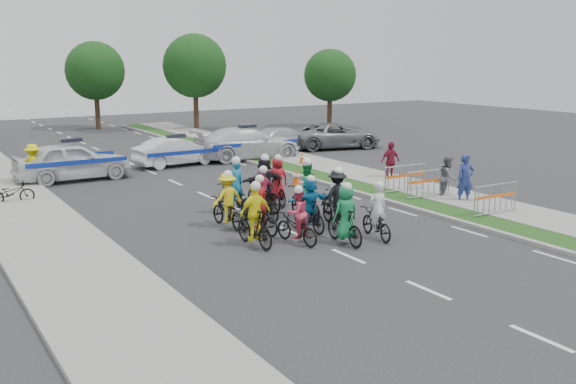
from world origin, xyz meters
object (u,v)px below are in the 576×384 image
rider_10 (227,205)px  rider_3 (255,221)px  cone_0 (296,178)px  spectator_2 (390,161)px  rider_11 (264,187)px  police_car_0 (72,161)px  spectator_1 (448,177)px  cone_1 (302,159)px  police_car_1 (177,152)px  barrier_1 (429,185)px  rider_0 (376,219)px  police_car_2 (248,143)px  civilian_suv (336,136)px  spectator_0 (465,179)px  rider_2 (297,222)px  tree_4 (95,71)px  marshal_hiviz (33,165)px  rider_13 (277,185)px  barrier_0 (495,201)px  parked_bike (11,193)px  rider_7 (337,198)px  rider_9 (262,199)px  rider_5 (310,207)px  tree_2 (330,75)px  rider_4 (337,203)px  rider_8 (305,197)px  rider_1 (345,220)px  barrier_2 (405,179)px  civilian_sedan (285,139)px  tree_1 (195,66)px  rider_6 (259,214)px

rider_10 → rider_3: bearing=79.4°
cone_0 → spectator_2: bearing=-14.0°
rider_11 → police_car_0: 10.12m
spectator_1 → cone_1: spectator_1 is taller
police_car_1 → police_car_0: bearing=97.2°
rider_10 → barrier_1: 8.09m
rider_0 → cone_1: 12.75m
police_car_2 → civilian_suv: police_car_2 is taller
spectator_0 → spectator_2: 4.88m
rider_0 → rider_2: bearing=-7.3°
rider_3 → rider_10: size_ratio=1.04×
tree_4 → rider_3: bearing=-98.3°
spectator_0 → marshal_hiviz: size_ratio=1.03×
rider_13 → barrier_0: rider_13 is taller
police_car_1 → parked_bike: size_ratio=2.66×
rider_0 → rider_3: 3.61m
rider_2 → barrier_1: bearing=-172.0°
marshal_hiviz → spectator_2: bearing=-172.8°
rider_7 → rider_10: (-3.61, 0.83, 0.03)m
rider_13 → tree_4: tree_4 is taller
civilian_suv → barrier_1: (-5.18, -12.87, -0.16)m
rider_7 → spectator_2: size_ratio=1.04×
rider_3 → police_car_2: 15.63m
rider_9 → rider_5: bearing=98.6°
rider_10 → spectator_1: rider_10 is taller
civilian_suv → tree_2: 11.48m
rider_2 → rider_4: size_ratio=0.90×
barrier_1 → parked_bike: (-13.23, 7.43, -0.15)m
police_car_2 → tree_4: bearing=12.9°
rider_4 → marshal_hiviz: (-6.74, 11.71, 0.13)m
rider_7 → rider_8: bearing=-21.2°
tree_2 → barrier_0: bearing=-114.2°
rider_0 → rider_3: rider_3 is taller
rider_5 → rider_1: bearing=94.0°
rider_13 → rider_3: bearing=62.6°
civilian_suv → spectator_0: bearing=176.8°
tree_4 → barrier_2: bearing=-82.7°
rider_3 → rider_10: 2.26m
rider_0 → rider_1: (-1.14, 0.00, 0.13)m
spectator_1 → tree_4: (-4.51, 30.22, 3.39)m
marshal_hiviz → rider_1: bearing=147.6°
police_car_2 → rider_7: bearing=169.4°
rider_0 → rider_9: bearing=-51.7°
rider_11 → cone_1: size_ratio=2.85×
civilian_sedan → cone_0: bearing=147.9°
rider_2 → tree_1: bearing=-117.5°
civilian_sedan → rider_9: bearing=142.5°
tree_1 → marshal_hiviz: bearing=-132.2°
tree_1 → rider_3: bearing=-110.9°
rider_6 → rider_9: size_ratio=1.01×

